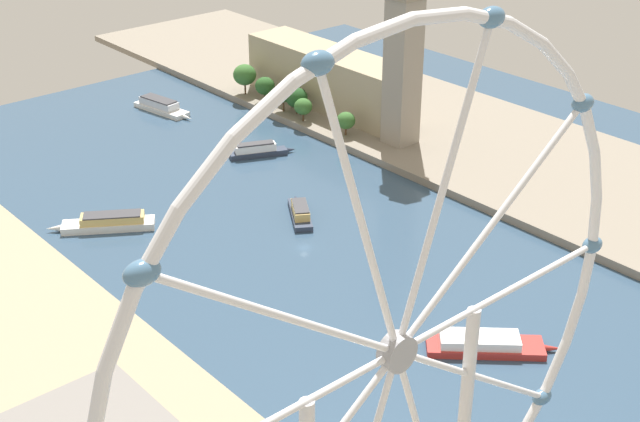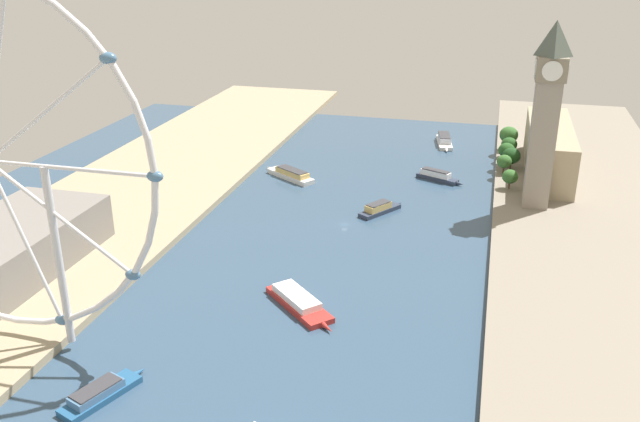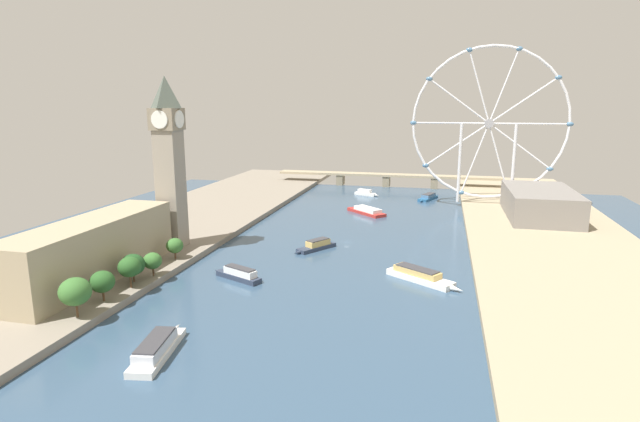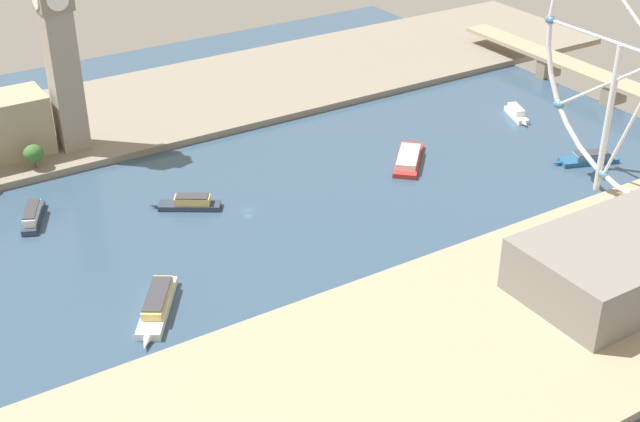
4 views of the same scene
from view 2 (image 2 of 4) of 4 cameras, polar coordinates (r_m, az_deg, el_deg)
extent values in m
plane|color=#334C66|center=(307.38, 2.07, -1.13)|extent=(388.62, 388.62, 0.00)
cube|color=gray|center=(304.87, 22.58, -2.81)|extent=(90.00, 520.00, 3.00)
cube|color=tan|center=(345.24, -15.92, 0.94)|extent=(90.00, 520.00, 3.00)
cube|color=gray|center=(327.40, 18.05, 5.28)|extent=(11.28, 11.28, 58.87)
cube|color=gray|center=(319.74, 18.79, 11.23)|extent=(13.09, 13.09, 10.53)
pyramid|color=#4C564C|center=(317.81, 19.08, 13.51)|extent=(11.84, 11.84, 15.30)
cylinder|color=white|center=(313.09, 18.85, 11.01)|extent=(8.57, 0.50, 8.57)
cylinder|color=white|center=(326.40, 18.73, 11.44)|extent=(8.57, 0.50, 8.57)
cylinder|color=white|center=(319.33, 17.56, 11.36)|extent=(0.50, 8.57, 8.57)
cylinder|color=white|center=(320.30, 20.01, 11.09)|extent=(0.50, 8.57, 8.57)
cube|color=tan|center=(382.97, 18.58, 4.91)|extent=(22.00, 88.99, 24.86)
cylinder|color=#513823|center=(418.94, 15.42, 5.27)|extent=(0.80, 0.80, 4.97)
ellipsoid|color=#386B2D|center=(417.12, 15.51, 6.16)|extent=(10.72, 10.72, 9.65)
cylinder|color=#513823|center=(405.01, 15.46, 4.62)|extent=(0.80, 0.80, 4.00)
ellipsoid|color=#285623|center=(403.44, 15.54, 5.38)|extent=(8.98, 8.98, 8.08)
cylinder|color=#513823|center=(390.54, 15.25, 4.08)|extent=(0.80, 0.80, 4.96)
ellipsoid|color=#285623|center=(388.78, 15.34, 4.93)|extent=(8.98, 8.98, 8.09)
cylinder|color=#513823|center=(385.05, 15.62, 3.67)|extent=(0.80, 0.80, 3.49)
ellipsoid|color=#1E471E|center=(383.39, 15.71, 4.47)|extent=(9.74, 9.74, 8.77)
cylinder|color=#513823|center=(376.67, 15.08, 3.32)|extent=(0.80, 0.80, 3.49)
ellipsoid|color=#386B2D|center=(375.20, 15.16, 4.02)|extent=(7.84, 7.84, 7.06)
cylinder|color=#513823|center=(354.12, 15.53, 2.06)|extent=(0.80, 0.80, 3.31)
ellipsoid|color=#386B2D|center=(352.57, 15.60, 2.79)|extent=(7.85, 7.85, 7.06)
cylinder|color=silver|center=(202.02, -22.07, 7.63)|extent=(43.63, 1.19, 32.15)
cylinder|color=silver|center=(203.19, -20.29, 3.36)|extent=(53.06, 1.19, 1.19)
cylinder|color=silver|center=(211.17, -20.88, -0.56)|extent=(43.63, 1.19, 32.15)
cylinder|color=silver|center=(222.43, -23.35, -2.51)|extent=(17.53, 1.19, 50.83)
ellipsoid|color=teal|center=(187.16, -17.32, 12.11)|extent=(4.80, 3.20, 3.20)
ellipsoid|color=teal|center=(189.66, -13.64, 2.84)|extent=(4.80, 3.20, 3.20)
ellipsoid|color=teal|center=(206.36, -15.37, -5.16)|extent=(4.80, 3.20, 3.20)
ellipsoid|color=teal|center=(228.80, -20.75, -8.52)|extent=(4.80, 3.20, 3.20)
cylinder|color=silver|center=(217.88, -21.04, -3.69)|extent=(2.40, 2.40, 57.61)
cube|color=gray|center=(282.80, -24.30, -2.71)|extent=(40.21, 75.37, 17.84)
cube|color=#2D384C|center=(367.29, 9.78, 2.70)|extent=(23.24, 14.32, 2.23)
cone|color=#2D384C|center=(361.43, 11.63, 2.24)|extent=(4.71, 3.74, 2.23)
cube|color=white|center=(366.98, 9.65, 3.11)|extent=(16.78, 10.78, 2.94)
cube|color=#38383D|center=(366.43, 9.67, 3.37)|extent=(15.19, 9.92, 0.55)
cube|color=#2D384C|center=(320.84, 5.02, 0.02)|extent=(17.77, 22.77, 1.99)
cone|color=#2D384C|center=(330.23, 6.60, 0.61)|extent=(3.93, 4.58, 1.99)
cube|color=#DBB766|center=(319.14, 4.89, 0.37)|extent=(11.59, 13.97, 2.85)
cube|color=#38383D|center=(318.53, 4.90, 0.65)|extent=(10.66, 12.73, 0.47)
cube|color=#235684|center=(207.74, -17.86, -14.49)|extent=(15.38, 25.06, 1.94)
cone|color=#235684|center=(214.33, -14.85, -12.86)|extent=(3.36, 4.74, 1.94)
cube|color=teal|center=(206.00, -18.20, -14.17)|extent=(11.16, 16.48, 2.24)
cube|color=#38383D|center=(205.24, -18.24, -13.87)|extent=(10.34, 14.94, 0.41)
cube|color=white|center=(365.55, -2.49, 2.94)|extent=(30.06, 23.40, 2.54)
cone|color=white|center=(378.92, -4.23, 3.60)|extent=(6.06, 5.20, 2.54)
cube|color=#DBB766|center=(363.58, -2.34, 3.26)|extent=(21.22, 17.00, 2.55)
cube|color=#38383D|center=(363.11, -2.34, 3.48)|extent=(19.28, 15.57, 0.43)
cube|color=#B22D28|center=(241.10, -1.77, -7.80)|extent=(29.59, 28.67, 2.03)
cone|color=#B22D28|center=(227.61, 0.62, -9.76)|extent=(5.55, 5.39, 2.03)
cube|color=white|center=(241.18, -1.97, -7.17)|extent=(21.12, 20.56, 2.51)
cube|color=white|center=(433.01, 10.35, 5.64)|extent=(12.70, 30.04, 2.16)
cone|color=white|center=(416.87, 10.54, 4.98)|extent=(3.01, 5.53, 2.16)
cube|color=silver|center=(433.67, 10.36, 6.03)|extent=(9.91, 20.80, 3.18)
cube|color=#38383D|center=(433.17, 10.37, 6.27)|extent=(9.26, 18.78, 0.55)
camera|label=1|loc=(239.57, -60.56, 17.27)|focal=50.84mm
camera|label=3|loc=(554.08, 3.33, 17.27)|focal=28.56mm
camera|label=4|loc=(516.71, -25.94, 24.53)|focal=49.37mm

